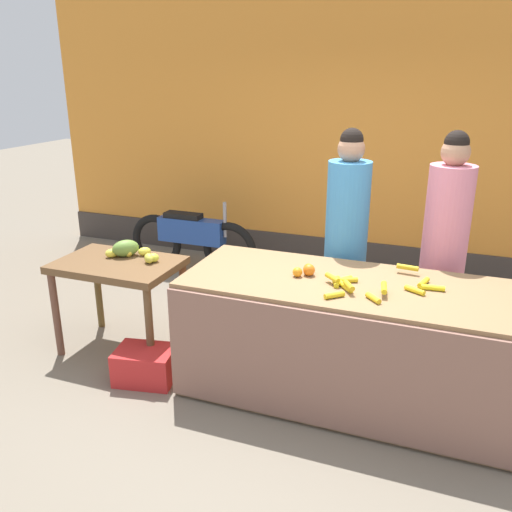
% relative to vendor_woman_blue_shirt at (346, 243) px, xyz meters
% --- Properties ---
extents(ground_plane, '(24.00, 24.00, 0.00)m').
position_rel_vendor_woman_blue_shirt_xyz_m(ground_plane, '(-0.21, -0.71, -0.93)').
color(ground_plane, '#756B5B').
extents(market_wall_back, '(7.97, 0.23, 3.28)m').
position_rel_vendor_woman_blue_shirt_xyz_m(market_wall_back, '(-0.21, 1.99, 0.68)').
color(market_wall_back, orange).
rests_on(market_wall_back, ground).
extents(fruit_stall_counter, '(2.30, 0.95, 0.88)m').
position_rel_vendor_woman_blue_shirt_xyz_m(fruit_stall_counter, '(0.18, -0.72, -0.49)').
color(fruit_stall_counter, olive).
rests_on(fruit_stall_counter, ground).
extents(side_table_wooden, '(0.98, 0.66, 0.79)m').
position_rel_vendor_woman_blue_shirt_xyz_m(side_table_wooden, '(-1.71, -0.71, -0.25)').
color(side_table_wooden, brown).
rests_on(side_table_wooden, ground).
extents(banana_bunch_pile, '(0.78, 0.69, 0.07)m').
position_rel_vendor_woman_blue_shirt_xyz_m(banana_bunch_pile, '(0.33, -0.76, -0.02)').
color(banana_bunch_pile, gold).
rests_on(banana_bunch_pile, fruit_stall_counter).
extents(orange_pile, '(0.15, 0.16, 0.08)m').
position_rel_vendor_woman_blue_shirt_xyz_m(orange_pile, '(-0.14, -0.68, -0.01)').
color(orange_pile, orange).
rests_on(orange_pile, fruit_stall_counter).
extents(mango_papaya_pile, '(0.51, 0.27, 0.14)m').
position_rel_vendor_woman_blue_shirt_xyz_m(mango_papaya_pile, '(-1.67, -0.58, -0.08)').
color(mango_papaya_pile, '#D4DD3C').
rests_on(mango_papaya_pile, side_table_wooden).
extents(vendor_woman_blue_shirt, '(0.34, 0.34, 1.84)m').
position_rel_vendor_woman_blue_shirt_xyz_m(vendor_woman_blue_shirt, '(0.00, 0.00, 0.00)').
color(vendor_woman_blue_shirt, '#33333D').
rests_on(vendor_woman_blue_shirt, ground).
extents(vendor_woman_pink_shirt, '(0.34, 0.34, 1.85)m').
position_rel_vendor_woman_blue_shirt_xyz_m(vendor_woman_pink_shirt, '(0.75, 0.07, 0.00)').
color(vendor_woman_pink_shirt, '#33333D').
rests_on(vendor_woman_pink_shirt, ground).
extents(parked_motorcycle, '(1.60, 0.18, 0.88)m').
position_rel_vendor_woman_blue_shirt_xyz_m(parked_motorcycle, '(-2.01, 1.15, -0.53)').
color(parked_motorcycle, black).
rests_on(parked_motorcycle, ground).
extents(produce_crate, '(0.49, 0.40, 0.26)m').
position_rel_vendor_woman_blue_shirt_xyz_m(produce_crate, '(-1.27, -1.07, -0.80)').
color(produce_crate, red).
rests_on(produce_crate, ground).
extents(produce_sack, '(0.38, 0.42, 0.58)m').
position_rel_vendor_woman_blue_shirt_xyz_m(produce_sack, '(-0.97, -0.08, -0.64)').
color(produce_sack, tan).
rests_on(produce_sack, ground).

